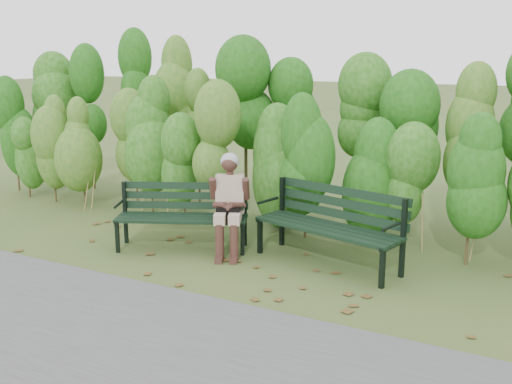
% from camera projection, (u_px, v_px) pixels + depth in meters
% --- Properties ---
extents(ground, '(80.00, 80.00, 0.00)m').
position_uv_depth(ground, '(241.00, 264.00, 6.60)').
color(ground, '#395527').
extents(footpath, '(60.00, 2.50, 0.01)m').
position_uv_depth(footpath, '(105.00, 349.00, 4.71)').
color(footpath, '#474749').
rests_on(footpath, ground).
extents(hedge_band, '(11.04, 1.67, 2.42)m').
position_uv_depth(hedge_band, '(309.00, 132.00, 7.92)').
color(hedge_band, '#47381E').
rests_on(hedge_band, ground).
extents(leaf_litter, '(5.49, 2.27, 0.01)m').
position_uv_depth(leaf_litter, '(227.00, 268.00, 6.47)').
color(leaf_litter, brown).
rests_on(leaf_litter, ground).
extents(bench_left, '(1.60, 1.08, 0.77)m').
position_uv_depth(bench_left, '(183.00, 210.00, 7.11)').
color(bench_left, black).
rests_on(bench_left, ground).
extents(bench_right, '(1.76, 0.93, 0.84)m').
position_uv_depth(bench_right, '(332.00, 220.00, 6.56)').
color(bench_right, black).
rests_on(bench_right, ground).
extents(seated_woman, '(0.56, 0.73, 1.16)m').
position_uv_depth(seated_woman, '(229.00, 198.00, 6.88)').
color(seated_woman, '#C3A591').
rests_on(seated_woman, ground).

